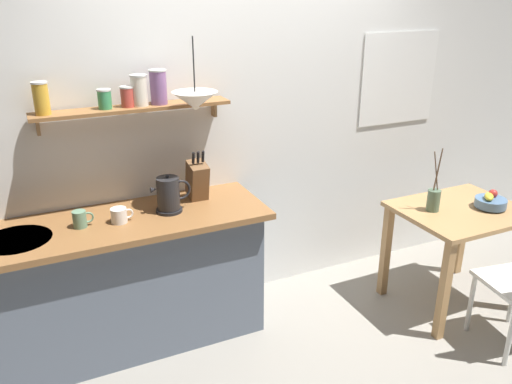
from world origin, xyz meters
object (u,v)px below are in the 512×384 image
(twig_vase, at_px, (434,199))
(pendant_lamp, at_px, (195,100))
(fruit_bowl, at_px, (491,202))
(coffee_mug_by_sink, at_px, (80,219))
(dining_table, at_px, (459,226))
(coffee_mug_spare, at_px, (119,215))
(electric_kettle, at_px, (169,195))
(knife_block, at_px, (197,180))

(twig_vase, distance_m, pendant_lamp, 1.77)
(fruit_bowl, height_order, coffee_mug_by_sink, coffee_mug_by_sink)
(dining_table, distance_m, coffee_mug_by_sink, 2.55)
(fruit_bowl, distance_m, coffee_mug_spare, 2.51)
(twig_vase, bearing_deg, electric_kettle, 165.94)
(dining_table, distance_m, pendant_lamp, 2.06)
(knife_block, distance_m, pendant_lamp, 0.57)
(knife_block, xyz_separation_m, pendant_lamp, (-0.04, -0.15, 0.55))
(electric_kettle, bearing_deg, coffee_mug_by_sink, -179.89)
(fruit_bowl, height_order, pendant_lamp, pendant_lamp)
(dining_table, relative_size, electric_kettle, 3.40)
(dining_table, relative_size, coffee_mug_spare, 6.43)
(electric_kettle, bearing_deg, fruit_bowl, -15.02)
(fruit_bowl, xyz_separation_m, coffee_mug_by_sink, (-2.67, 0.57, 0.15))
(electric_kettle, bearing_deg, twig_vase, -14.06)
(dining_table, bearing_deg, twig_vase, 163.09)
(electric_kettle, distance_m, coffee_mug_by_sink, 0.54)
(dining_table, relative_size, fruit_bowl, 4.03)
(coffee_mug_by_sink, height_order, pendant_lamp, pendant_lamp)
(coffee_mug_by_sink, height_order, coffee_mug_spare, coffee_mug_by_sink)
(coffee_mug_by_sink, xyz_separation_m, coffee_mug_spare, (0.22, -0.03, -0.01))
(knife_block, relative_size, pendant_lamp, 0.81)
(dining_table, distance_m, coffee_mug_spare, 2.34)
(dining_table, distance_m, fruit_bowl, 0.27)
(coffee_mug_by_sink, bearing_deg, fruit_bowl, -12.10)
(knife_block, relative_size, coffee_mug_by_sink, 2.77)
(fruit_bowl, xyz_separation_m, electric_kettle, (-2.13, 0.57, 0.20))
(fruit_bowl, relative_size, coffee_mug_spare, 1.60)
(coffee_mug_by_sink, distance_m, pendant_lamp, 0.96)
(dining_table, bearing_deg, coffee_mug_by_sink, 168.65)
(fruit_bowl, bearing_deg, dining_table, 158.30)
(coffee_mug_by_sink, bearing_deg, pendant_lamp, -1.83)
(twig_vase, distance_m, coffee_mug_spare, 2.10)
(twig_vase, bearing_deg, fruit_bowl, -19.17)
(knife_block, xyz_separation_m, coffee_mug_by_sink, (-0.76, -0.12, -0.08))
(electric_kettle, relative_size, coffee_mug_spare, 1.89)
(twig_vase, bearing_deg, coffee_mug_spare, 168.88)
(fruit_bowl, relative_size, knife_block, 0.63)
(coffee_mug_spare, bearing_deg, pendant_lamp, 0.85)
(electric_kettle, relative_size, coffee_mug_by_sink, 2.08)
(electric_kettle, xyz_separation_m, pendant_lamp, (0.19, -0.02, 0.57))
(coffee_mug_spare, bearing_deg, fruit_bowl, -12.46)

